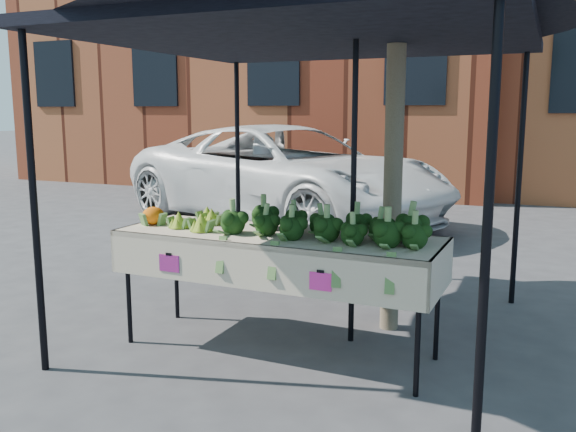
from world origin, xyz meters
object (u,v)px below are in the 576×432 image
(canopy, at_px, (314,165))
(street_tree, at_px, (396,61))
(table, at_px, (277,293))
(vehicle, at_px, (285,44))

(canopy, distance_m, street_tree, 1.03)
(table, height_order, vehicle, vehicle)
(table, relative_size, street_tree, 0.56)
(table, relative_size, canopy, 0.76)
(canopy, xyz_separation_m, vehicle, (-2.24, 4.57, 1.45))
(vehicle, bearing_deg, street_tree, -126.51)
(vehicle, relative_size, street_tree, 1.30)
(vehicle, bearing_deg, table, -136.92)
(canopy, bearing_deg, street_tree, 30.56)
(table, xyz_separation_m, canopy, (0.10, 0.49, 0.92))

